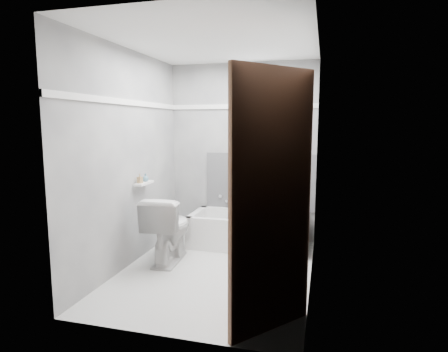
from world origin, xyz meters
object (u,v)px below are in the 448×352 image
(toilet, at_px, (168,229))
(soap_bottle_b, at_px, (145,177))
(door, at_px, (304,215))
(office_chair, at_px, (262,203))
(bathtub, at_px, (248,231))
(soap_bottle_a, at_px, (140,179))

(toilet, bearing_deg, soap_bottle_b, -19.83)
(door, relative_size, soap_bottle_b, 20.88)
(office_chair, height_order, soap_bottle_b, office_chair)
(door, bearing_deg, toilet, 137.74)
(toilet, height_order, soap_bottle_b, soap_bottle_b)
(bathtub, relative_size, toilet, 1.93)
(bathtub, distance_m, toilet, 1.11)
(bathtub, height_order, toilet, toilet)
(office_chair, xyz_separation_m, door, (0.64, -2.26, 0.42))
(bathtub, height_order, soap_bottle_a, soap_bottle_a)
(office_chair, height_order, soap_bottle_a, office_chair)
(toilet, relative_size, door, 0.39)
(toilet, height_order, door, door)
(soap_bottle_a, height_order, soap_bottle_b, soap_bottle_a)
(bathtub, xyz_separation_m, soap_bottle_b, (-1.11, -0.66, 0.75))
(soap_bottle_a, relative_size, soap_bottle_b, 1.20)
(office_chair, xyz_separation_m, soap_bottle_b, (-1.28, -0.71, 0.38))
(door, bearing_deg, bathtub, 110.08)
(office_chair, height_order, door, door)
(office_chair, relative_size, soap_bottle_b, 9.57)
(bathtub, bearing_deg, office_chair, 16.48)
(toilet, height_order, soap_bottle_a, soap_bottle_a)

